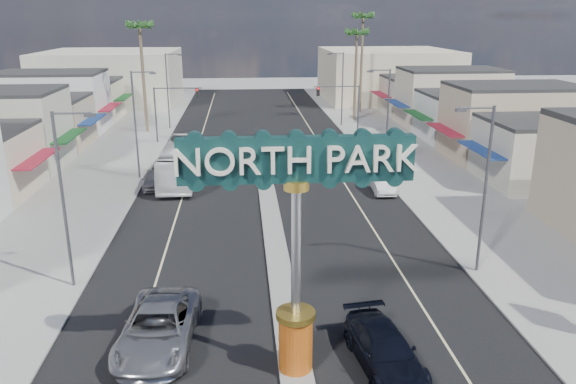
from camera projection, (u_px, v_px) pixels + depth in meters
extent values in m
plane|color=gray|center=(264.00, 176.00, 48.48)|extent=(160.00, 160.00, 0.00)
cube|color=black|center=(264.00, 176.00, 48.48)|extent=(20.00, 120.00, 0.01)
cube|color=gray|center=(276.00, 248.00, 33.25)|extent=(1.30, 30.00, 0.16)
cube|color=gray|center=(99.00, 179.00, 47.35)|extent=(8.00, 120.00, 0.12)
cube|color=gray|center=(422.00, 172.00, 49.58)|extent=(8.00, 120.00, 0.12)
cube|color=beige|center=(27.00, 119.00, 58.03)|extent=(12.00, 42.00, 6.00)
cube|color=#B7B29E|center=(476.00, 113.00, 61.85)|extent=(12.00, 42.00, 6.00)
cube|color=#B7B29E|center=(112.00, 77.00, 88.30)|extent=(20.00, 20.00, 8.00)
cube|color=beige|center=(386.00, 75.00, 91.80)|extent=(20.00, 20.00, 8.00)
cylinder|color=#BA3F0E|center=(296.00, 343.00, 21.49)|extent=(1.30, 1.30, 2.20)
cylinder|color=gold|center=(296.00, 314.00, 21.12)|extent=(1.50, 1.50, 0.25)
cylinder|color=#B7B7BC|center=(296.00, 253.00, 20.36)|extent=(0.36, 0.36, 4.80)
cylinder|color=gold|center=(296.00, 185.00, 19.59)|extent=(0.90, 0.90, 0.35)
cube|color=#0F2F2D|center=(296.00, 159.00, 19.31)|extent=(8.20, 0.50, 1.60)
cylinder|color=#47474C|center=(156.00, 116.00, 60.01)|extent=(0.18, 0.18, 6.00)
cylinder|color=#47474C|center=(178.00, 88.00, 59.34)|extent=(5.00, 0.12, 0.12)
cube|color=black|center=(197.00, 93.00, 59.65)|extent=(0.32, 0.32, 1.00)
sphere|color=red|center=(197.00, 90.00, 59.38)|extent=(0.22, 0.22, 0.22)
cylinder|color=#47474C|center=(358.00, 113.00, 61.76)|extent=(0.18, 0.18, 6.00)
cylinder|color=#47474C|center=(336.00, 87.00, 60.69)|extent=(5.00, 0.12, 0.12)
cube|color=black|center=(318.00, 91.00, 60.68)|extent=(0.32, 0.32, 1.00)
sphere|color=red|center=(318.00, 89.00, 60.42)|extent=(0.22, 0.22, 0.22)
cylinder|color=#47474C|center=(63.00, 204.00, 27.28)|extent=(0.16, 0.16, 9.00)
cylinder|color=#47474C|center=(72.00, 113.00, 26.03)|extent=(1.80, 0.10, 0.10)
cube|color=#47474C|center=(90.00, 115.00, 26.12)|extent=(0.50, 0.22, 0.15)
cylinder|color=#47474C|center=(135.00, 126.00, 46.29)|extent=(0.16, 0.16, 9.00)
cylinder|color=#47474C|center=(142.00, 72.00, 45.04)|extent=(1.80, 0.10, 0.10)
cube|color=#47474C|center=(153.00, 73.00, 45.13)|extent=(0.50, 0.22, 0.15)
cylinder|color=#47474C|center=(168.00, 92.00, 67.20)|extent=(0.16, 0.16, 9.00)
cylinder|color=#47474C|center=(173.00, 54.00, 65.95)|extent=(1.80, 0.10, 0.10)
cube|color=#47474C|center=(180.00, 55.00, 66.04)|extent=(0.50, 0.22, 0.15)
cylinder|color=#47474C|center=(485.00, 193.00, 28.97)|extent=(0.16, 0.16, 9.00)
cylinder|color=#47474C|center=(477.00, 108.00, 27.57)|extent=(1.80, 0.10, 0.10)
cube|color=#47474C|center=(461.00, 110.00, 27.54)|extent=(0.50, 0.22, 0.15)
cylinder|color=#47474C|center=(387.00, 122.00, 47.97)|extent=(0.16, 0.16, 9.00)
cylinder|color=#47474C|center=(380.00, 70.00, 46.58)|extent=(1.80, 0.10, 0.10)
cube|color=#47474C|center=(370.00, 72.00, 46.55)|extent=(0.50, 0.22, 0.15)
cylinder|color=#47474C|center=(342.00, 90.00, 68.88)|extent=(0.16, 0.16, 9.00)
cylinder|color=#47474C|center=(336.00, 53.00, 67.49)|extent=(1.80, 0.10, 0.10)
cube|color=#47474C|center=(329.00, 54.00, 67.46)|extent=(0.50, 0.22, 0.15)
cylinder|color=brown|center=(144.00, 81.00, 64.65)|extent=(0.36, 0.36, 12.00)
cylinder|color=brown|center=(355.00, 78.00, 72.58)|extent=(0.36, 0.36, 11.00)
cylinder|color=brown|center=(361.00, 66.00, 78.14)|extent=(0.36, 0.36, 13.00)
imported|color=#A0A0A4|center=(158.00, 327.00, 23.26)|extent=(3.32, 6.51, 1.76)
imported|color=black|center=(384.00, 349.00, 21.94)|extent=(2.80, 5.48, 1.52)
imported|color=slate|center=(154.00, 180.00, 44.90)|extent=(2.00, 4.21, 1.39)
imported|color=silver|center=(382.00, 183.00, 44.00)|extent=(1.71, 4.45, 1.45)
imported|color=white|center=(181.00, 162.00, 46.72)|extent=(2.81, 11.44, 3.18)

